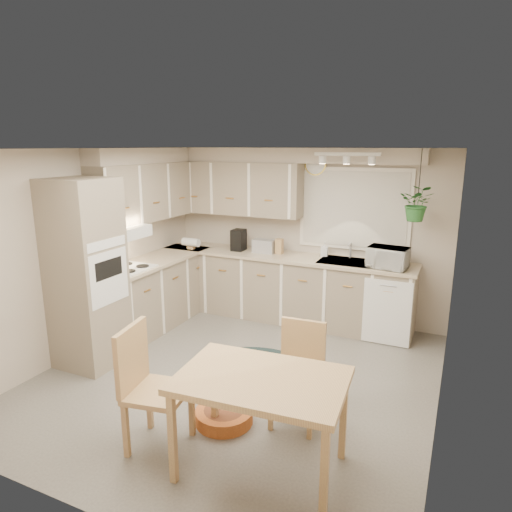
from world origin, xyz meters
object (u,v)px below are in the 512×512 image
object	(u,v)px
microwave	(388,255)
chair_left	(158,389)
braided_rug	(259,366)
pet_bed	(224,416)
dining_table	(261,424)
chair_back	(297,376)

from	to	relation	value
microwave	chair_left	bearing A→B (deg)	-106.72
braided_rug	pet_bed	world-z (taller)	pet_bed
dining_table	pet_bed	xyz separation A→B (m)	(-0.55, 0.42, -0.33)
pet_bed	microwave	world-z (taller)	microwave
chair_back	braided_rug	world-z (taller)	chair_back
dining_table	microwave	size ratio (longest dim) A/B	2.58
dining_table	microwave	xyz separation A→B (m)	(0.42, 2.91, 0.71)
chair_back	microwave	bearing A→B (deg)	-102.99
chair_left	braided_rug	xyz separation A→B (m)	(0.17, 1.60, -0.51)
chair_left	chair_back	size ratio (longest dim) A/B	1.13
dining_table	microwave	world-z (taller)	microwave
braided_rug	microwave	xyz separation A→B (m)	(1.13, 1.39, 1.10)
chair_left	pet_bed	size ratio (longest dim) A/B	1.98
dining_table	braided_rug	bearing A→B (deg)	115.05
chair_left	chair_back	world-z (taller)	chair_left
chair_left	microwave	size ratio (longest dim) A/B	2.16
dining_table	pet_bed	bearing A→B (deg)	142.80
chair_left	pet_bed	distance (m)	0.75
dining_table	chair_back	distance (m)	0.68
chair_back	pet_bed	size ratio (longest dim) A/B	1.76
dining_table	chair_left	distance (m)	0.89
braided_rug	chair_left	bearing A→B (deg)	-95.93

